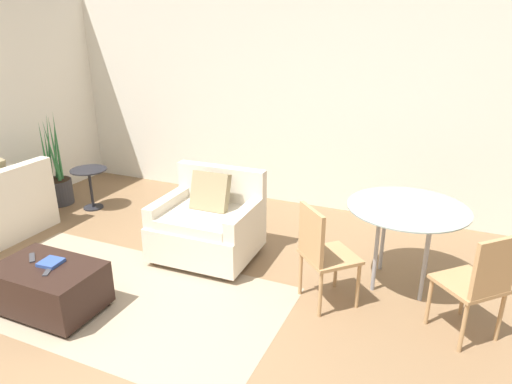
{
  "coord_description": "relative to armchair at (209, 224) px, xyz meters",
  "views": [
    {
      "loc": [
        1.98,
        -1.91,
        2.3
      ],
      "look_at": [
        0.32,
        1.89,
        0.75
      ],
      "focal_mm": 32.0,
      "sensor_mm": 36.0,
      "label": 1
    }
  ],
  "objects": [
    {
      "name": "side_table",
      "position": [
        -2.03,
        0.52,
        0.03
      ],
      "size": [
        0.46,
        0.46,
        0.53
      ],
      "color": "black",
      "rests_on": "ground_plane"
    },
    {
      "name": "wall_back",
      "position": [
        0.18,
        1.8,
        1.03
      ],
      "size": [
        12.0,
        0.06,
        2.75
      ],
      "color": "silver",
      "rests_on": "ground_plane"
    },
    {
      "name": "dining_chair_near_left",
      "position": [
        1.3,
        -0.38,
        0.17
      ],
      "size": [
        0.59,
        0.59,
        0.9
      ],
      "color": "tan",
      "rests_on": "ground_plane"
    },
    {
      "name": "dining_chair_near_right",
      "position": [
        2.5,
        -0.38,
        0.17
      ],
      "size": [
        0.59,
        0.59,
        0.9
      ],
      "color": "tan",
      "rests_on": "ground_plane"
    },
    {
      "name": "potted_plant",
      "position": [
        -2.58,
        0.47,
        -0.07
      ],
      "size": [
        0.38,
        0.38,
        1.25
      ],
      "color": "#333338",
      "rests_on": "ground_plane"
    },
    {
      "name": "dining_table",
      "position": [
        1.9,
        0.22,
        0.33
      ],
      "size": [
        1.06,
        1.06,
        0.78
      ],
      "color": "#8C9E99",
      "rests_on": "ground_plane"
    },
    {
      "name": "ground_plane",
      "position": [
        0.18,
        -1.8,
        -0.35
      ],
      "size": [
        20.0,
        20.0,
        0.0
      ],
      "primitive_type": "plane",
      "color": "brown"
    },
    {
      "name": "ottoman",
      "position": [
        -0.75,
        -1.39,
        -0.12
      ],
      "size": [
        0.87,
        0.57,
        0.41
      ],
      "color": "black",
      "rests_on": "ground_plane"
    },
    {
      "name": "book_stack",
      "position": [
        -0.74,
        -1.34,
        0.08
      ],
      "size": [
        0.18,
        0.18,
        0.03
      ],
      "color": "#2D478C",
      "rests_on": "ottoman"
    },
    {
      "name": "armchair",
      "position": [
        0.0,
        0.0,
        0.0
      ],
      "size": [
        1.01,
        0.88,
        0.89
      ],
      "color": "beige",
      "rests_on": "ground_plane"
    },
    {
      "name": "area_rug",
      "position": [
        -0.37,
        -1.02,
        -0.35
      ],
      "size": [
        2.99,
        1.58,
        0.01
      ],
      "color": "gray",
      "rests_on": "ground_plane"
    },
    {
      "name": "tv_remote_secondary",
      "position": [
        -0.66,
        -1.45,
        0.07
      ],
      "size": [
        0.1,
        0.14,
        0.01
      ],
      "color": "#333338",
      "rests_on": "ottoman"
    },
    {
      "name": "tv_remote_primary",
      "position": [
        -0.97,
        -1.33,
        0.07
      ],
      "size": [
        0.16,
        0.14,
        0.01
      ],
      "color": "#333338",
      "rests_on": "ottoman"
    }
  ]
}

